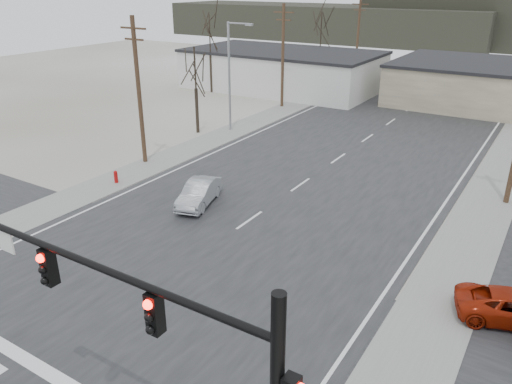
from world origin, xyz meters
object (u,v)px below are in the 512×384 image
traffic_signal_mast (197,367)px  car_far_a (491,91)px  fire_hydrant (116,177)px  car_far_b (418,74)px  sedan_crossing (199,193)px

traffic_signal_mast → car_far_a: size_ratio=1.86×
fire_hydrant → car_far_b: car_far_b is taller
traffic_signal_mast → car_far_a: 54.22m
traffic_signal_mast → sedan_crossing: size_ratio=2.16×
car_far_b → car_far_a: bearing=-22.9°
traffic_signal_mast → car_far_b: traffic_signal_mast is taller
traffic_signal_mast → car_far_a: traffic_signal_mast is taller
car_far_a → car_far_b: car_far_a is taller
sedan_crossing → traffic_signal_mast: bearing=-68.1°
fire_hydrant → car_far_a: (16.20, 39.85, 0.29)m
sedan_crossing → car_far_a: (9.64, 39.60, 0.02)m
traffic_signal_mast → sedan_crossing: traffic_signal_mast is taller
fire_hydrant → car_far_b: (6.44, 46.25, 0.29)m
sedan_crossing → fire_hydrant: bearing=165.5°
fire_hydrant → car_far_a: 43.02m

